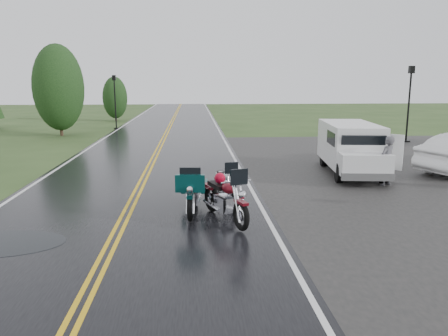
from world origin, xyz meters
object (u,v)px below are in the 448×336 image
Objects in this scene: motorcycle_teal at (190,197)px; lamp_post_far_left at (115,102)px; motorcycle_silver at (232,187)px; motorcycle_red at (241,204)px; lamp_post_far_right at (409,104)px; person_at_van at (387,162)px; van_white at (340,156)px.

motorcycle_teal is 23.98m from lamp_post_far_left.
motorcycle_silver is (1.19, 1.22, -0.06)m from motorcycle_teal.
lamp_post_far_right is at bearing 32.13° from motorcycle_red.
lamp_post_far_left is 0.90× the size of lamp_post_far_right.
motorcycle_teal is 7.73m from person_at_van.
lamp_post_far_right is at bearing 60.24° from van_white.
motorcycle_red is at bearing -122.74° from van_white.
van_white is (4.12, 5.01, 0.27)m from motorcycle_red.
person_at_van is 23.32m from lamp_post_far_left.
motorcycle_red is 1.47m from motorcycle_teal.
van_white is at bearing -59.69° from lamp_post_far_left.
van_white reaches higher than motorcycle_silver.
motorcycle_silver is 6.13m from person_at_van.
motorcycle_teal reaches higher than motorcycle_silver.
lamp_post_far_left reaches higher than van_white.
lamp_post_far_left is at bearing -90.99° from person_at_van.
motorcycle_teal is at bearing -5.67° from person_at_van.
lamp_post_far_right is at bearing -25.13° from lamp_post_far_left.
person_at_van is at bearing 18.13° from motorcycle_red.
van_white is 1.58m from person_at_van.
lamp_post_far_left is at bearing 154.87° from lamp_post_far_right.
person_at_van is 0.42× the size of lamp_post_far_left.
motorcycle_red is 1.44× the size of person_at_van.
motorcycle_teal is at bearing 125.89° from motorcycle_red.
motorcycle_red is 19.30m from lamp_post_far_right.
motorcycle_silver is 23.13m from lamp_post_far_left.
lamp_post_far_right is at bearing 40.01° from motorcycle_silver.
person_at_van is 0.38× the size of lamp_post_far_right.
motorcycle_teal is 1.71m from motorcycle_silver.
motorcycle_silver is (-0.03, 2.04, -0.10)m from motorcycle_red.
lamp_post_far_left is at bearing 108.19° from motorcycle_teal.
motorcycle_silver is 0.47× the size of lamp_post_far_right.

